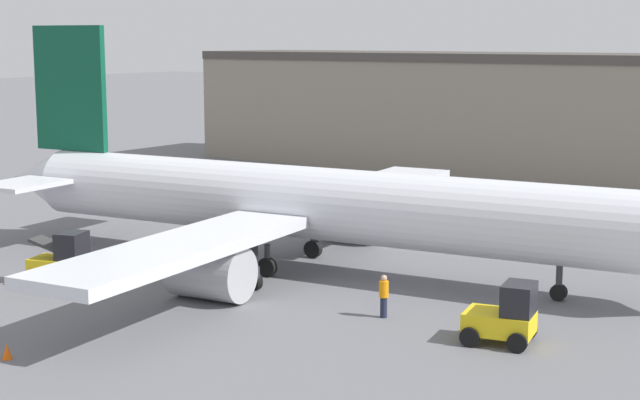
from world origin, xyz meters
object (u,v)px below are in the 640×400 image
(baggage_tug, at_px, (505,316))
(belt_loader_truck, at_px, (63,261))
(ground_crew_worker, at_px, (384,295))
(pushback_tug, at_px, (230,269))
(safety_cone_near, at_px, (7,351))
(airplane, at_px, (301,204))

(baggage_tug, distance_m, belt_loader_truck, 20.13)
(baggage_tug, bearing_deg, ground_crew_worker, 164.61)
(pushback_tug, xyz_separation_m, safety_cone_near, (-0.25, -11.59, -0.71))
(pushback_tug, relative_size, safety_cone_near, 5.21)
(pushback_tug, bearing_deg, belt_loader_truck, -140.47)
(baggage_tug, height_order, pushback_tug, baggage_tug)
(airplane, height_order, pushback_tug, airplane)
(baggage_tug, distance_m, pushback_tug, 13.06)
(ground_crew_worker, distance_m, safety_cone_near, 14.32)
(ground_crew_worker, height_order, pushback_tug, pushback_tug)
(belt_loader_truck, distance_m, pushback_tug, 7.65)
(ground_crew_worker, relative_size, belt_loader_truck, 0.59)
(baggage_tug, height_order, safety_cone_near, baggage_tug)
(airplane, height_order, ground_crew_worker, airplane)
(ground_crew_worker, xyz_separation_m, pushback_tug, (-7.70, -0.30, 0.06))
(ground_crew_worker, xyz_separation_m, baggage_tug, (5.37, -0.33, 0.11))
(safety_cone_near, bearing_deg, belt_loader_truck, 129.16)
(baggage_tug, relative_size, belt_loader_truck, 0.95)
(airplane, bearing_deg, belt_loader_truck, -134.42)
(pushback_tug, height_order, safety_cone_near, pushback_tug)
(ground_crew_worker, bearing_deg, belt_loader_truck, -150.09)
(baggage_tug, relative_size, safety_cone_near, 5.08)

